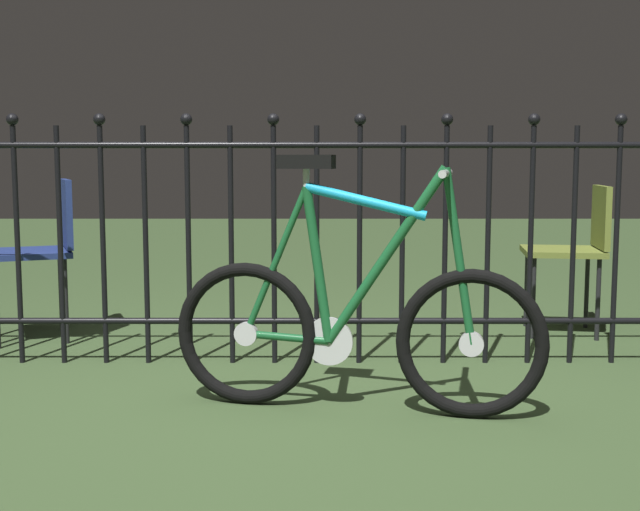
# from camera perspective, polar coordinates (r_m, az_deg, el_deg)

# --- Properties ---
(ground_plane) EXTENTS (20.00, 20.00, 0.00)m
(ground_plane) POSITION_cam_1_polar(r_m,az_deg,el_deg) (3.07, -2.49, -10.74)
(ground_plane) COLOR #374C2A
(iron_fence) EXTENTS (4.04, 0.07, 1.17)m
(iron_fence) POSITION_cam_1_polar(r_m,az_deg,el_deg) (3.69, -3.24, 1.53)
(iron_fence) COLOR black
(iron_fence) RESTS_ON ground
(bicycle) EXTENTS (1.35, 0.43, 0.93)m
(bicycle) POSITION_cam_1_polar(r_m,az_deg,el_deg) (3.01, 2.47, -4.77)
(bicycle) COLOR black
(bicycle) RESTS_ON ground
(chair_navy) EXTENTS (0.52, 0.52, 0.82)m
(chair_navy) POSITION_cam_1_polar(r_m,az_deg,el_deg) (4.44, -18.47, 0.93)
(chair_navy) COLOR black
(chair_navy) RESTS_ON ground
(chair_olive) EXTENTS (0.46, 0.45, 0.78)m
(chair_olive) POSITION_cam_1_polar(r_m,az_deg,el_deg) (4.53, 17.35, 0.86)
(chair_olive) COLOR black
(chair_olive) RESTS_ON ground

